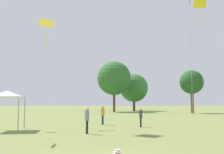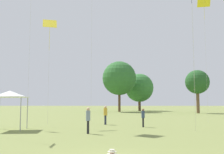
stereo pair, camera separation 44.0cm
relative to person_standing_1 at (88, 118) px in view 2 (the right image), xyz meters
The scene contains 9 objects.
person_standing_1 is the anchor object (origin of this frame).
person_standing_2 6.56m from the person_standing_1, 48.49° to the left, with size 0.38×0.38×1.63m.
person_standing_4 7.52m from the person_standing_1, 83.11° to the left, with size 0.39×0.39×1.84m.
canopy_tent 7.11m from the person_standing_1, 160.59° to the left, with size 2.81×2.81×3.10m.
kite_2 11.54m from the person_standing_1, 125.51° to the left, with size 1.52×1.23×10.35m.
kite_4 19.75m from the person_standing_1, 40.54° to the left, with size 1.53×1.14×14.08m.
distant_tree_0 49.36m from the person_standing_1, 80.80° to the left, with size 7.21×7.21×9.46m.
distant_tree_1 39.24m from the person_standing_1, 61.96° to the left, with size 4.80×4.80×8.66m.
distant_tree_2 41.99m from the person_standing_1, 86.33° to the left, with size 7.77×7.77×11.57m.
Camera 2 is at (0.32, -9.22, 2.20)m, focal length 42.00 mm.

